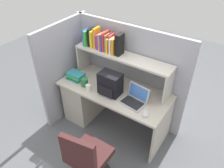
# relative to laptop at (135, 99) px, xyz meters

# --- Properties ---
(ground_plane) EXTENTS (8.00, 8.00, 0.00)m
(ground_plane) POSITION_rel_laptop_xyz_m (-0.38, 0.08, -0.78)
(ground_plane) COLOR #595B60
(desk) EXTENTS (1.60, 0.70, 0.73)m
(desk) POSITION_rel_laptop_xyz_m (-0.76, 0.08, -0.38)
(desk) COLOR beige
(desk) RESTS_ON ground_plane
(cubicle_partition_rear) EXTENTS (1.84, 0.05, 1.55)m
(cubicle_partition_rear) POSITION_rel_laptop_xyz_m (-0.38, 0.46, -0.01)
(cubicle_partition_rear) COLOR #9E9EA8
(cubicle_partition_rear) RESTS_ON ground_plane
(cubicle_partition_left) EXTENTS (0.05, 1.06, 1.55)m
(cubicle_partition_left) POSITION_rel_laptop_xyz_m (-1.23, 0.03, -0.01)
(cubicle_partition_left) COLOR #9E9EA8
(cubicle_partition_left) RESTS_ON ground_plane
(overhead_hutch) EXTENTS (1.44, 0.28, 0.45)m
(overhead_hutch) POSITION_rel_laptop_xyz_m (-0.38, 0.28, 0.30)
(overhead_hutch) COLOR #BCB7AC
(overhead_hutch) RESTS_ON desk
(reference_books_on_shelf) EXTENTS (0.61, 0.19, 0.30)m
(reference_books_on_shelf) POSITION_rel_laptop_xyz_m (-0.69, 0.28, 0.53)
(reference_books_on_shelf) COLOR blue
(reference_books_on_shelf) RESTS_ON overhead_hutch
(laptop) EXTENTS (0.34, 0.30, 0.22)m
(laptop) POSITION_rel_laptop_xyz_m (0.00, 0.00, 0.00)
(laptop) COLOR #B7BABF
(laptop) RESTS_ON desk
(backpack) EXTENTS (0.30, 0.22, 0.31)m
(backpack) POSITION_rel_laptop_xyz_m (-0.37, -0.02, 0.10)
(backpack) COLOR black
(backpack) RESTS_ON desk
(computer_mouse) EXTENTS (0.09, 0.12, 0.03)m
(computer_mouse) POSITION_rel_laptop_xyz_m (0.23, -0.14, -0.03)
(computer_mouse) COLOR silver
(computer_mouse) RESTS_ON desk
(paper_cup) EXTENTS (0.08, 0.08, 0.09)m
(paper_cup) POSITION_rel_laptop_xyz_m (-0.66, -0.14, -0.01)
(paper_cup) COLOR white
(paper_cup) RESTS_ON desk
(snack_canister) EXTENTS (0.10, 0.10, 0.12)m
(snack_canister) POSITION_rel_laptop_xyz_m (-0.77, -0.08, 0.01)
(snack_canister) COLOR #26723F
(snack_canister) RESTS_ON desk
(desk_book_stack) EXTENTS (0.24, 0.20, 0.10)m
(desk_book_stack) POSITION_rel_laptop_xyz_m (-0.99, -0.02, -0.00)
(desk_book_stack) COLOR teal
(desk_book_stack) RESTS_ON desk
(office_chair) EXTENTS (0.52, 0.52, 0.93)m
(office_chair) POSITION_rel_laptop_xyz_m (-0.12, -0.88, -0.39)
(office_chair) COLOR black
(office_chair) RESTS_ON ground_plane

